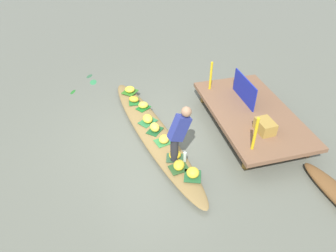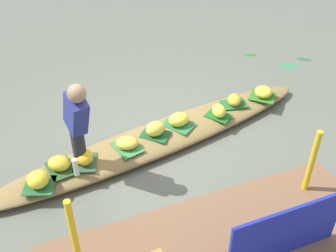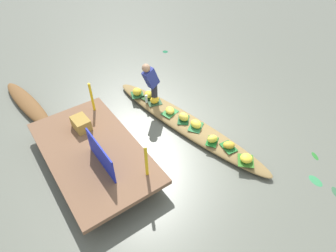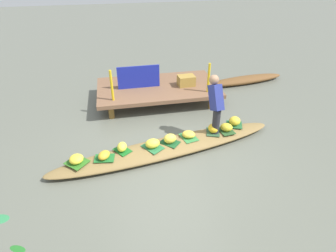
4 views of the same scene
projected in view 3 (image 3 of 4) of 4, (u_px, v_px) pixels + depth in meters
The scene contains 32 objects.
canal_water at pixel (185, 126), 7.20m from camera, with size 40.00×40.00×0.00m, color #616458.
dock_platform at pixel (93, 152), 6.07m from camera, with size 3.20×1.80×0.42m.
vendor_boat at pixel (185, 123), 7.13m from camera, with size 4.80×0.69×0.19m, color olive.
moored_boat at pixel (28, 104), 7.69m from camera, with size 2.58×0.45×0.21m, color brown.
leaf_mat_0 at pixel (149, 97), 7.77m from camera, with size 0.37×0.28×0.01m, color #2A5127.
banana_bunch_0 at pixel (149, 94), 7.71m from camera, with size 0.26×0.22×0.17m, color yellow.
leaf_mat_1 at pixel (137, 95), 7.85m from camera, with size 0.34×0.32×0.01m, color #235B31.
banana_bunch_1 at pixel (137, 92), 7.78m from camera, with size 0.24×0.25×0.20m, color yellow.
leaf_mat_2 at pixel (228, 147), 6.40m from camera, with size 0.37×0.26×0.01m, color #206A2B.
banana_bunch_2 at pixel (229, 145), 6.35m from camera, with size 0.26×0.20×0.14m, color gold.
leaf_mat_3 at pixel (170, 113), 7.29m from camera, with size 0.39×0.29×0.01m, color #368342.
banana_bunch_3 at pixel (170, 110), 7.24m from camera, with size 0.28×0.22×0.14m, color yellow.
leaf_mat_4 at pixel (155, 103), 7.59m from camera, with size 0.35×0.27×0.01m, color #2D5033.
banana_bunch_4 at pixel (155, 100), 7.53m from camera, with size 0.25×0.21×0.18m, color yellow.
leaf_mat_5 at pixel (183, 120), 7.08m from camera, with size 0.37×0.27×0.01m, color #1A5229.
banana_bunch_5 at pixel (184, 117), 7.01m from camera, with size 0.26×0.21×0.20m, color #F5DA49.
leaf_mat_6 at pixel (196, 127), 6.90m from camera, with size 0.40×0.29×0.01m, color #2B723F.
banana_bunch_6 at pixel (196, 124), 6.84m from camera, with size 0.29×0.22×0.18m, color yellow.
leaf_mat_7 at pixel (212, 141), 6.53m from camera, with size 0.34×0.24×0.01m, color #196823.
banana_bunch_7 at pixel (212, 139), 6.47m from camera, with size 0.24×0.18×0.17m, color yellow.
leaf_mat_8 at pixel (246, 161), 6.11m from camera, with size 0.37×0.33×0.01m, color #316F21.
banana_bunch_8 at pixel (246, 158), 6.06m from camera, with size 0.26×0.25×0.15m, color yellow.
vendor_person at pixel (151, 81), 7.11m from camera, with size 0.26×0.48×1.22m.
water_bottle at pixel (146, 99), 7.52m from camera, with size 0.06×0.06×0.23m, color silver.
market_banner at pixel (101, 155), 5.53m from camera, with size 1.10×0.03×0.60m, color #1A26A0.
railing_post_west at pixel (146, 161), 5.31m from camera, with size 0.06×0.06×0.76m, color yellow.
railing_post_east at pixel (92, 97), 6.75m from camera, with size 0.06×0.06×0.76m, color yellow.
produce_crate at pixel (81, 123), 6.44m from camera, with size 0.44×0.32×0.27m, color #A37F36.
drifting_plant_0 at pixel (316, 181), 5.96m from camera, with size 0.32×0.19×0.01m, color #31844C.
drifting_plant_1 at pixel (336, 192), 5.76m from camera, with size 0.26×0.13×0.01m, color #305D3C.
drifting_plant_2 at pixel (315, 156), 6.46m from camera, with size 0.25×0.10×0.01m, color #246D25.
drifting_plant_3 at pixel (165, 52), 10.02m from camera, with size 0.19×0.19×0.01m, color #165935.
Camera 3 is at (-4.08, 3.41, 4.86)m, focal length 30.84 mm.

